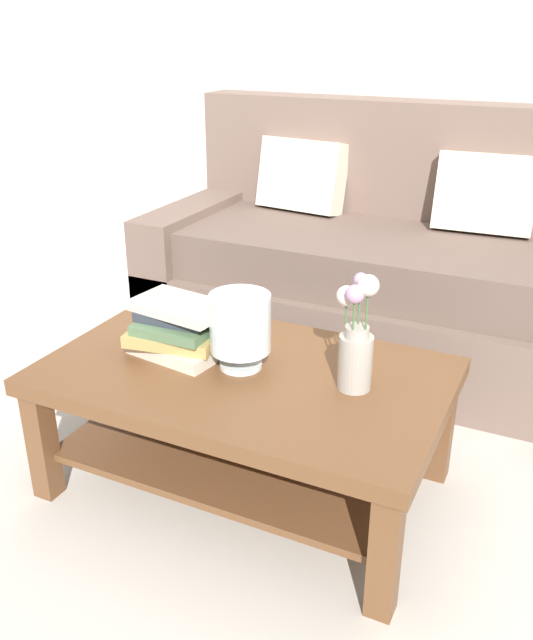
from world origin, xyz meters
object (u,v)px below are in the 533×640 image
(coffee_table, at_px, (246,401))
(glass_hurricane_vase, at_px, (240,325))
(flower_pitcher, at_px, (356,342))
(book_stack_main, at_px, (179,329))
(couch, at_px, (379,271))

(coffee_table, distance_m, glass_hurricane_vase, 0.25)
(coffee_table, bearing_deg, flower_pitcher, 5.66)
(book_stack_main, bearing_deg, glass_hurricane_vase, -0.80)
(book_stack_main, height_order, glass_hurricane_vase, glass_hurricane_vase)
(coffee_table, relative_size, book_stack_main, 3.70)
(couch, relative_size, glass_hurricane_vase, 8.39)
(book_stack_main, distance_m, glass_hurricane_vase, 0.23)
(coffee_table, xyz_separation_m, book_stack_main, (-0.24, 0.01, 0.19))
(couch, height_order, book_stack_main, couch)
(couch, xyz_separation_m, book_stack_main, (-0.30, -1.15, 0.14))
(couch, height_order, coffee_table, couch)
(coffee_table, height_order, book_stack_main, book_stack_main)
(coffee_table, bearing_deg, couch, 86.94)
(coffee_table, bearing_deg, book_stack_main, 177.50)
(couch, bearing_deg, flower_pitcher, -76.74)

